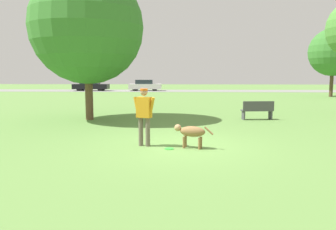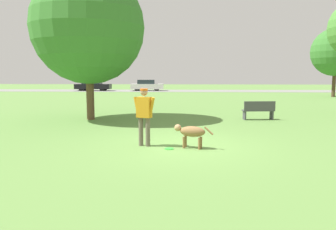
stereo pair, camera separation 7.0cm
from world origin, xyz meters
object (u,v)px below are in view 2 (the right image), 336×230
at_px(person, 144,112).
at_px(parked_car_white, 147,85).
at_px(park_bench, 259,110).
at_px(parked_car_black, 93,85).
at_px(frisbee, 169,149).
at_px(tree_far_right, 336,52).
at_px(dog, 191,132).
at_px(tree_near_left, 88,28).

bearing_deg(person, parked_car_white, 117.84).
relative_size(person, park_bench, 1.13).
distance_m(parked_car_black, parked_car_white, 6.83).
distance_m(frisbee, park_bench, 7.07).
bearing_deg(tree_far_right, frisbee, -122.40).
relative_size(frisbee, parked_car_white, 0.06).
xyz_separation_m(person, parked_car_white, (-3.70, 32.09, -0.27)).
bearing_deg(dog, parked_car_white, -63.79).
bearing_deg(tree_far_right, parked_car_black, 157.84).
height_order(dog, parked_car_white, parked_car_white).
bearing_deg(parked_car_black, parked_car_white, 1.47).
height_order(tree_near_left, park_bench, tree_near_left).
relative_size(dog, park_bench, 0.76).
height_order(person, frisbee, person).
xyz_separation_m(tree_near_left, parked_car_black, (-7.41, 26.38, -3.38)).
relative_size(frisbee, tree_near_left, 0.04).
xyz_separation_m(parked_car_white, park_bench, (8.13, -26.45, -0.23)).
bearing_deg(dog, frisbee, 31.77).
relative_size(frisbee, park_bench, 0.17).
distance_m(person, parked_car_white, 32.31).
bearing_deg(parked_car_white, frisbee, -84.27).
bearing_deg(person, parked_car_black, 129.59).
height_order(person, tree_far_right, tree_far_right).
distance_m(person, tree_far_right, 26.20).
xyz_separation_m(frisbee, parked_car_black, (-11.24, 32.12, 0.66)).
height_order(parked_car_black, parked_car_white, parked_car_white).
xyz_separation_m(person, tree_near_left, (-3.11, 5.38, 3.09)).
xyz_separation_m(dog, tree_far_right, (13.30, 21.74, 3.59)).
relative_size(dog, frisbee, 4.36).
relative_size(person, parked_car_white, 0.39).
bearing_deg(dog, tree_near_left, -34.27).
xyz_separation_m(dog, parked_car_black, (-11.83, 31.97, 0.23)).
bearing_deg(parked_car_white, tree_far_right, -32.02).
height_order(tree_near_left, parked_car_black, tree_near_left).
height_order(parked_car_white, park_bench, parked_car_white).
xyz_separation_m(tree_near_left, parked_car_white, (-0.59, 26.72, -3.37)).
xyz_separation_m(frisbee, park_bench, (3.71, 6.01, 0.44)).
bearing_deg(person, park_bench, 73.18).
distance_m(dog, park_bench, 6.63).
xyz_separation_m(dog, tree_near_left, (-4.42, 5.59, 3.61)).
xyz_separation_m(person, parked_car_black, (-10.53, 31.76, -0.28)).
bearing_deg(park_bench, parked_car_black, -66.55).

